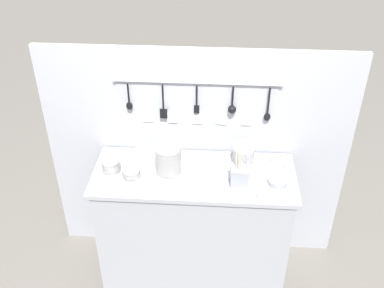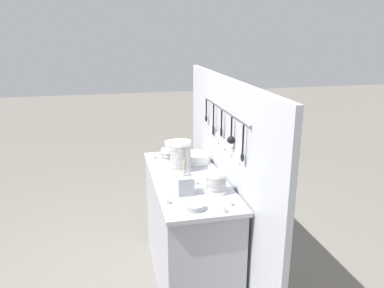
% 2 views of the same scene
% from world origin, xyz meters
% --- Properties ---
extents(ground_plane, '(20.00, 20.00, 0.00)m').
position_xyz_m(ground_plane, '(0.00, 0.00, 0.00)').
color(ground_plane, '#666059').
extents(counter, '(1.34, 0.54, 0.94)m').
position_xyz_m(counter, '(0.00, 0.00, 0.47)').
color(counter, '#9EA0A8').
rests_on(counter, ground).
extents(back_wall, '(2.14, 0.09, 1.69)m').
position_xyz_m(back_wall, '(0.00, 0.31, 0.85)').
color(back_wall, '#A8AAB2').
rests_on(back_wall, ground).
extents(bowl_stack_nested_right, '(0.14, 0.14, 0.15)m').
position_xyz_m(bowl_stack_nested_right, '(0.32, 0.13, 1.01)').
color(bowl_stack_nested_right, white).
rests_on(bowl_stack_nested_right, counter).
extents(bowl_stack_short_front, '(0.17, 0.17, 0.24)m').
position_xyz_m(bowl_stack_short_front, '(-0.17, -0.02, 1.06)').
color(bowl_stack_short_front, white).
rests_on(bowl_stack_short_front, counter).
extents(bowl_stack_wide_centre, '(0.12, 0.12, 0.13)m').
position_xyz_m(bowl_stack_wide_centre, '(-0.54, -0.04, 1.00)').
color(bowl_stack_wide_centre, white).
rests_on(bowl_stack_wide_centre, counter).
extents(bowl_stack_back_corner, '(0.11, 0.11, 0.11)m').
position_xyz_m(bowl_stack_back_corner, '(-0.40, -0.09, 0.99)').
color(bowl_stack_back_corner, white).
rests_on(bowl_stack_back_corner, counter).
extents(plate_stack, '(0.20, 0.20, 0.07)m').
position_xyz_m(plate_stack, '(-0.31, 0.15, 0.97)').
color(plate_stack, white).
rests_on(plate_stack, counter).
extents(steel_mixing_bowl, '(0.12, 0.12, 0.04)m').
position_xyz_m(steel_mixing_bowl, '(0.54, -0.07, 0.95)').
color(steel_mixing_bowl, '#93969E').
rests_on(steel_mixing_bowl, counter).
extents(cutlery_caddy, '(0.11, 0.11, 0.28)m').
position_xyz_m(cutlery_caddy, '(0.29, -0.08, 1.00)').
color(cutlery_caddy, '#93969E').
rests_on(cutlery_caddy, counter).
extents(cup_front_left, '(0.04, 0.04, 0.04)m').
position_xyz_m(cup_front_left, '(-0.50, -0.21, 0.96)').
color(cup_front_left, white).
rests_on(cup_front_left, counter).
extents(cup_back_left, '(0.04, 0.04, 0.04)m').
position_xyz_m(cup_back_left, '(0.62, 0.09, 0.96)').
color(cup_back_left, white).
rests_on(cup_back_left, counter).
extents(cup_by_caddy, '(0.04, 0.04, 0.04)m').
position_xyz_m(cup_by_caddy, '(0.15, 0.02, 0.96)').
color(cup_by_caddy, white).
rests_on(cup_by_caddy, counter).
extents(cup_mid_row, '(0.04, 0.04, 0.04)m').
position_xyz_m(cup_mid_row, '(0.53, 0.16, 0.96)').
color(cup_mid_row, white).
rests_on(cup_mid_row, counter).
extents(cup_back_right, '(0.04, 0.04, 0.04)m').
position_xyz_m(cup_back_right, '(0.42, -0.23, 0.96)').
color(cup_back_right, white).
rests_on(cup_back_right, counter).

